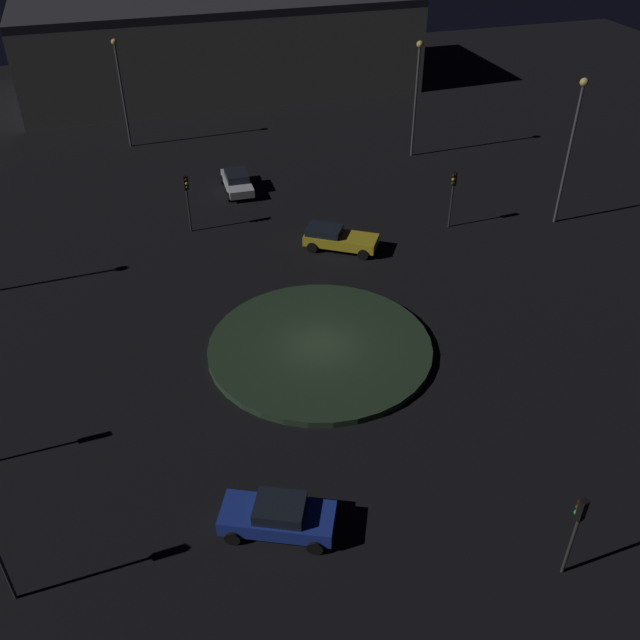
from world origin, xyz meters
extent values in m
plane|color=black|center=(0.00, 0.00, 0.00)|extent=(119.40, 119.40, 0.00)
cylinder|color=#263823|center=(0.00, 0.00, 0.17)|extent=(11.45, 11.45, 0.34)
cube|color=#1E38A5|center=(-10.19, 4.82, 0.64)|extent=(3.38, 4.63, 0.65)
cube|color=black|center=(-10.23, 4.73, 1.22)|extent=(2.16, 2.33, 0.49)
cylinder|color=black|center=(-10.32, 6.59, 0.32)|extent=(0.47, 0.66, 0.63)
cylinder|color=black|center=(-8.76, 5.86, 0.32)|extent=(0.47, 0.66, 0.63)
cylinder|color=black|center=(-11.63, 3.78, 0.32)|extent=(0.47, 0.66, 0.63)
cylinder|color=black|center=(-10.07, 3.05, 0.32)|extent=(0.47, 0.66, 0.63)
cube|color=gold|center=(9.60, -4.35, 0.65)|extent=(3.96, 4.78, 0.62)
cube|color=black|center=(10.19, -3.43, 1.17)|extent=(2.48, 2.64, 0.43)
cylinder|color=black|center=(9.47, -6.21, 0.34)|extent=(0.55, 0.69, 0.68)
cylinder|color=black|center=(7.97, -5.24, 0.34)|extent=(0.55, 0.69, 0.68)
cylinder|color=black|center=(11.24, -3.46, 0.34)|extent=(0.55, 0.69, 0.68)
cylinder|color=black|center=(9.73, -2.49, 0.34)|extent=(0.55, 0.69, 0.68)
cube|color=white|center=(20.01, 0.15, 0.61)|extent=(4.40, 1.90, 0.57)
cube|color=black|center=(20.10, 0.15, 1.15)|extent=(2.16, 1.61, 0.52)
cylinder|color=black|center=(18.42, -0.68, 0.32)|extent=(0.65, 0.24, 0.64)
cylinder|color=black|center=(18.47, 1.08, 0.32)|extent=(0.65, 0.24, 0.64)
cylinder|color=black|center=(21.55, -0.78, 0.32)|extent=(0.65, 0.24, 0.64)
cylinder|color=black|center=(21.60, 0.98, 0.32)|extent=(0.65, 0.24, 0.64)
cylinder|color=#2D2D2D|center=(-15.02, -4.51, 1.45)|extent=(0.12, 0.12, 2.91)
cube|color=black|center=(-15.02, -4.51, 3.36)|extent=(0.30, 0.35, 0.90)
sphere|color=#3F0C0C|center=(-14.88, -4.46, 3.63)|extent=(0.20, 0.20, 0.20)
sphere|color=#4C380F|center=(-14.88, -4.46, 3.36)|extent=(0.20, 0.20, 0.20)
sphere|color=#1EE53F|center=(-14.88, -4.46, 3.09)|extent=(0.20, 0.20, 0.20)
cylinder|color=#2D2D2D|center=(14.76, 4.36, 1.50)|extent=(0.12, 0.12, 3.00)
cube|color=black|center=(14.76, 4.36, 3.45)|extent=(0.30, 0.35, 0.90)
sphere|color=#3F0C0C|center=(14.62, 4.32, 3.72)|extent=(0.20, 0.20, 0.20)
sphere|color=yellow|center=(14.62, 4.32, 3.45)|extent=(0.20, 0.20, 0.20)
sphere|color=#0F3819|center=(14.62, 4.32, 3.18)|extent=(0.20, 0.20, 0.20)
cylinder|color=#2D2D2D|center=(-10.33, 14.28, 1.72)|extent=(0.12, 0.12, 3.44)
cylinder|color=#2D2D2D|center=(10.33, -12.18, 1.49)|extent=(0.12, 0.12, 2.99)
cube|color=black|center=(10.33, -12.18, 3.44)|extent=(0.37, 0.36, 0.90)
sphere|color=#3F0C0C|center=(10.23, -12.07, 3.71)|extent=(0.20, 0.20, 0.20)
sphere|color=yellow|center=(10.23, -12.07, 3.44)|extent=(0.20, 0.20, 0.20)
sphere|color=#0F3819|center=(10.23, -12.07, 3.17)|extent=(0.20, 0.20, 0.20)
cylinder|color=#4C4C51|center=(22.45, -14.69, 4.26)|extent=(0.18, 0.18, 8.51)
sphere|color=#F9D166|center=(22.45, -14.69, 8.67)|extent=(0.52, 0.52, 0.52)
cylinder|color=#4C4C51|center=(31.21, 6.92, 4.10)|extent=(0.18, 0.18, 8.20)
sphere|color=#F9D166|center=(31.21, 6.92, 8.34)|extent=(0.47, 0.47, 0.47)
cylinder|color=#4C4C51|center=(8.87, -19.34, 4.60)|extent=(0.18, 0.18, 9.19)
sphere|color=#F9D166|center=(8.87, -19.34, 9.35)|extent=(0.52, 0.52, 0.52)
cube|color=#ADA893|center=(44.89, -3.33, 3.98)|extent=(15.25, 37.60, 7.96)
camera|label=1|loc=(-27.11, 8.36, 22.03)|focal=39.35mm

